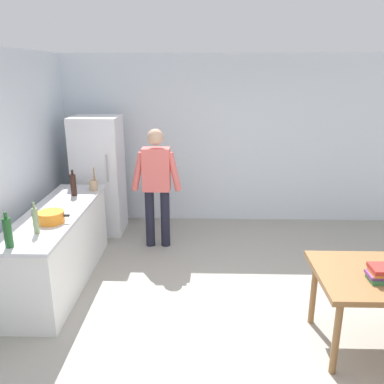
% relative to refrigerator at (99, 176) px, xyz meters
% --- Properties ---
extents(ground_plane, '(14.00, 14.00, 0.00)m').
position_rel_refrigerator_xyz_m(ground_plane, '(1.90, -2.40, -0.90)').
color(ground_plane, '#9E998E').
extents(wall_back, '(6.40, 0.12, 2.70)m').
position_rel_refrigerator_xyz_m(wall_back, '(1.90, 0.60, 0.45)').
color(wall_back, silver).
rests_on(wall_back, ground_plane).
extents(kitchen_counter, '(0.64, 2.20, 0.90)m').
position_rel_refrigerator_xyz_m(kitchen_counter, '(-0.10, -1.60, -0.45)').
color(kitchen_counter, white).
rests_on(kitchen_counter, ground_plane).
extents(refrigerator, '(0.70, 0.67, 1.80)m').
position_rel_refrigerator_xyz_m(refrigerator, '(0.00, 0.00, 0.00)').
color(refrigerator, white).
rests_on(refrigerator, ground_plane).
extents(person, '(0.70, 0.22, 1.70)m').
position_rel_refrigerator_xyz_m(person, '(0.95, -0.55, 0.08)').
color(person, '#1E1E2D').
rests_on(person, ground_plane).
extents(cooking_pot, '(0.40, 0.28, 0.12)m').
position_rel_refrigerator_xyz_m(cooking_pot, '(-0.02, -1.94, 0.06)').
color(cooking_pot, orange).
rests_on(cooking_pot, kitchen_counter).
extents(utensil_jar, '(0.11, 0.11, 0.32)m').
position_rel_refrigerator_xyz_m(utensil_jar, '(0.12, -0.77, 0.08)').
color(utensil_jar, tan).
rests_on(utensil_jar, kitchen_counter).
extents(bottle_wine_green, '(0.08, 0.08, 0.34)m').
position_rel_refrigerator_xyz_m(bottle_wine_green, '(-0.18, -2.56, 0.15)').
color(bottle_wine_green, '#1E5123').
rests_on(bottle_wine_green, kitchen_counter).
extents(bottle_wine_dark, '(0.08, 0.08, 0.34)m').
position_rel_refrigerator_xyz_m(bottle_wine_dark, '(-0.07, -1.00, 0.15)').
color(bottle_wine_dark, black).
rests_on(bottle_wine_dark, kitchen_counter).
extents(bottle_vinegar_tall, '(0.06, 0.06, 0.32)m').
position_rel_refrigerator_xyz_m(bottle_vinegar_tall, '(-0.06, -2.23, 0.14)').
color(bottle_vinegar_tall, gray).
rests_on(bottle_vinegar_tall, kitchen_counter).
extents(book_stack, '(0.26, 0.19, 0.13)m').
position_rel_refrigerator_xyz_m(book_stack, '(3.12, -2.81, -0.08)').
color(book_stack, '#387A47').
rests_on(book_stack, dining_table).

